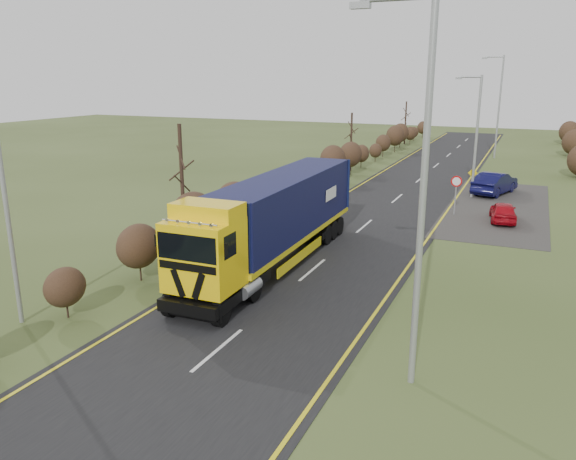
% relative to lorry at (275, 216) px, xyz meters
% --- Properties ---
extents(ground, '(160.00, 160.00, 0.00)m').
position_rel_lorry_xyz_m(ground, '(1.78, -4.00, -2.25)').
color(ground, '#39471E').
rests_on(ground, ground).
extents(road, '(8.00, 120.00, 0.02)m').
position_rel_lorry_xyz_m(road, '(1.78, 6.00, -2.24)').
color(road, black).
rests_on(road, ground).
extents(layby, '(6.00, 18.00, 0.02)m').
position_rel_lorry_xyz_m(layby, '(8.28, 16.00, -2.23)').
color(layby, '#33302D').
rests_on(layby, ground).
extents(lane_markings, '(7.52, 116.00, 0.01)m').
position_rel_lorry_xyz_m(lane_markings, '(1.78, 5.70, -2.22)').
color(lane_markings, '#D4C613').
rests_on(lane_markings, road).
extents(hedgerow, '(2.24, 102.04, 6.05)m').
position_rel_lorry_xyz_m(hedgerow, '(-4.22, 3.90, -0.63)').
color(hedgerow, '#321F16').
rests_on(hedgerow, ground).
extents(lorry, '(2.77, 14.23, 3.96)m').
position_rel_lorry_xyz_m(lorry, '(0.00, 0.00, 0.00)').
color(lorry, black).
rests_on(lorry, ground).
extents(car_red_hatchback, '(1.77, 3.53, 1.16)m').
position_rel_lorry_xyz_m(car_red_hatchback, '(8.78, 12.25, -1.67)').
color(car_red_hatchback, '#A90813').
rests_on(car_red_hatchback, ground).
extents(car_blue_sedan, '(2.96, 5.00, 1.56)m').
position_rel_lorry_xyz_m(car_blue_sedan, '(7.73, 20.34, -1.47)').
color(car_blue_sedan, black).
rests_on(car_blue_sedan, ground).
extents(streetlight_near, '(2.13, 0.20, 10.04)m').
position_rel_lorry_xyz_m(streetlight_near, '(7.44, -7.46, 3.32)').
color(streetlight_near, '#9A9D9F').
rests_on(streetlight_near, ground).
extents(streetlight_mid, '(1.75, 0.18, 8.20)m').
position_rel_lorry_xyz_m(streetlight_mid, '(6.29, 18.54, 2.25)').
color(streetlight_mid, '#9A9D9F').
rests_on(streetlight_mid, ground).
extents(streetlight_far, '(2.14, 0.20, 10.09)m').
position_rel_lorry_xyz_m(streetlight_far, '(6.24, 39.48, 3.35)').
color(streetlight_far, '#9A9D9F').
rests_on(streetlight_far, ground).
extents(left_pole, '(0.16, 0.16, 9.78)m').
position_rel_lorry_xyz_m(left_pole, '(-5.42, -8.91, 2.64)').
color(left_pole, '#9A9D9F').
rests_on(left_pole, ground).
extents(speed_sign, '(0.66, 0.10, 2.38)m').
position_rel_lorry_xyz_m(speed_sign, '(5.98, 12.89, -0.58)').
color(speed_sign, '#9A9D9F').
rests_on(speed_sign, ground).
extents(warning_board, '(0.68, 0.11, 1.79)m').
position_rel_lorry_xyz_m(warning_board, '(6.21, 20.15, -1.17)').
color(warning_board, '#9A9D9F').
rests_on(warning_board, ground).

